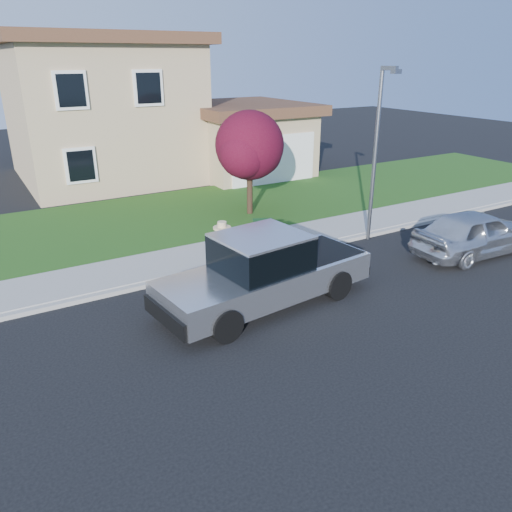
{
  "coord_description": "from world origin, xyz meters",
  "views": [
    {
      "loc": [
        -6.49,
        -9.22,
        5.84
      ],
      "look_at": [
        -0.57,
        0.76,
        1.2
      ],
      "focal_mm": 35.0,
      "sensor_mm": 36.0,
      "label": 1
    }
  ],
  "objects_px": {
    "pickup_truck": "(265,272)",
    "trash_bin": "(264,237)",
    "sedan": "(476,233)",
    "woman": "(223,258)",
    "street_lamp": "(377,146)",
    "ornamental_tree": "(250,149)"
  },
  "relations": [
    {
      "from": "pickup_truck",
      "to": "ornamental_tree",
      "type": "bearing_deg",
      "value": 56.09
    },
    {
      "from": "woman",
      "to": "street_lamp",
      "type": "bearing_deg",
      "value": -146.95
    },
    {
      "from": "woman",
      "to": "trash_bin",
      "type": "relative_size",
      "value": 1.86
    },
    {
      "from": "trash_bin",
      "to": "sedan",
      "type": "bearing_deg",
      "value": -5.3
    },
    {
      "from": "trash_bin",
      "to": "street_lamp",
      "type": "bearing_deg",
      "value": 17.19
    },
    {
      "from": "trash_bin",
      "to": "street_lamp",
      "type": "distance_m",
      "value": 4.74
    },
    {
      "from": "trash_bin",
      "to": "ornamental_tree",
      "type": "bearing_deg",
      "value": 88.3
    },
    {
      "from": "woman",
      "to": "ornamental_tree",
      "type": "bearing_deg",
      "value": -102.46
    },
    {
      "from": "ornamental_tree",
      "to": "trash_bin",
      "type": "height_order",
      "value": "ornamental_tree"
    },
    {
      "from": "woman",
      "to": "trash_bin",
      "type": "height_order",
      "value": "woman"
    },
    {
      "from": "pickup_truck",
      "to": "ornamental_tree",
      "type": "relative_size",
      "value": 1.49
    },
    {
      "from": "pickup_truck",
      "to": "street_lamp",
      "type": "relative_size",
      "value": 1.05
    },
    {
      "from": "sedan",
      "to": "trash_bin",
      "type": "height_order",
      "value": "sedan"
    },
    {
      "from": "woman",
      "to": "sedan",
      "type": "distance_m",
      "value": 8.17
    },
    {
      "from": "ornamental_tree",
      "to": "trash_bin",
      "type": "xyz_separation_m",
      "value": [
        -1.88,
        -4.08,
        -1.95
      ]
    },
    {
      "from": "woman",
      "to": "ornamental_tree",
      "type": "distance_m",
      "value": 7.02
    },
    {
      "from": "sedan",
      "to": "ornamental_tree",
      "type": "height_order",
      "value": "ornamental_tree"
    },
    {
      "from": "street_lamp",
      "to": "ornamental_tree",
      "type": "bearing_deg",
      "value": 113.49
    },
    {
      "from": "sedan",
      "to": "woman",
      "type": "bearing_deg",
      "value": 81.12
    },
    {
      "from": "sedan",
      "to": "ornamental_tree",
      "type": "bearing_deg",
      "value": 32.06
    },
    {
      "from": "sedan",
      "to": "street_lamp",
      "type": "distance_m",
      "value": 4.12
    },
    {
      "from": "pickup_truck",
      "to": "trash_bin",
      "type": "height_order",
      "value": "pickup_truck"
    }
  ]
}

